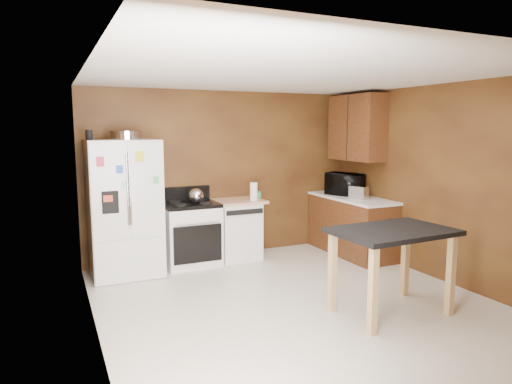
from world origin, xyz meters
TOP-DOWN VIEW (x-y plane):
  - floor at (0.00, 0.00)m, footprint 4.50×4.50m
  - ceiling at (0.00, 0.00)m, footprint 4.50×4.50m
  - wall_back at (0.00, 2.25)m, footprint 4.20×0.00m
  - wall_front at (0.00, -2.25)m, footprint 4.20×0.00m
  - wall_left at (-2.10, 0.00)m, footprint 0.00×4.50m
  - wall_right at (2.10, 0.00)m, footprint 0.00×4.50m
  - roasting_pan at (-1.48, 1.93)m, footprint 0.44×0.44m
  - pen_cup at (-1.96, 1.76)m, footprint 0.08×0.08m
  - kettle at (-0.57, 1.86)m, footprint 0.21×0.21m
  - paper_towel at (0.30, 1.82)m, footprint 0.15×0.15m
  - green_canister at (0.47, 2.02)m, footprint 0.11×0.11m
  - toaster at (1.77, 1.24)m, footprint 0.24×0.30m
  - microwave at (1.80, 1.64)m, footprint 0.58×0.68m
  - refrigerator at (-1.55, 1.86)m, footprint 0.90×0.80m
  - gas_range at (-0.64, 1.92)m, footprint 0.76×0.68m
  - dishwasher at (0.08, 1.95)m, footprint 0.78×0.63m
  - right_cabinets at (1.84, 1.48)m, footprint 0.63×1.58m
  - island at (0.78, -0.63)m, footprint 1.25×0.86m

SIDE VIEW (x-z plane):
  - floor at x=0.00m, z-range 0.00..0.00m
  - dishwasher at x=0.08m, z-range 0.01..0.90m
  - gas_range at x=-0.64m, z-range -0.09..1.01m
  - island at x=0.78m, z-range 0.31..1.22m
  - refrigerator at x=-1.55m, z-range 0.00..1.80m
  - right_cabinets at x=1.84m, z-range -0.32..2.13m
  - green_canister at x=0.47m, z-range 0.89..0.99m
  - toaster at x=1.77m, z-range 0.90..1.09m
  - kettle at x=-0.57m, z-range 0.90..1.11m
  - paper_towel at x=0.30m, z-range 0.89..1.15m
  - microwave at x=1.80m, z-range 0.90..1.21m
  - wall_back at x=0.00m, z-range -0.85..3.35m
  - wall_front at x=0.00m, z-range -0.85..3.35m
  - wall_left at x=-2.10m, z-range -1.00..3.50m
  - wall_right at x=2.10m, z-range -1.00..3.50m
  - roasting_pan at x=-1.48m, z-range 1.80..1.91m
  - pen_cup at x=-1.96m, z-range 1.80..1.93m
  - ceiling at x=0.00m, z-range 2.50..2.50m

